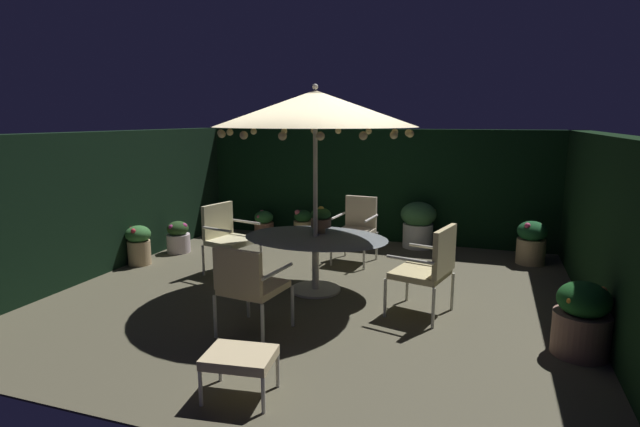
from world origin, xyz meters
TOP-DOWN VIEW (x-y plane):
  - ground_plane at (0.00, 0.00)m, footprint 6.92×6.42m
  - hedge_backdrop_rear at (0.00, 3.06)m, footprint 6.92×0.30m
  - hedge_backdrop_left at (-3.31, 0.00)m, footprint 0.30×6.42m
  - hedge_backdrop_right at (3.31, 0.00)m, footprint 0.30×6.42m
  - patio_dining_table at (-0.05, -0.03)m, footprint 1.87×1.38m
  - patio_umbrella at (-0.05, -0.03)m, footprint 2.51×2.51m
  - centerpiece_planter at (-0.05, 0.19)m, footprint 0.26×0.26m
  - patio_chair_north at (1.44, -0.40)m, footprint 0.73×0.78m
  - patio_chair_northeast at (0.10, 1.49)m, footprint 0.62×0.68m
  - patio_chair_east at (-1.53, 0.32)m, footprint 0.71×0.76m
  - patio_chair_southeast at (-0.23, -1.54)m, footprint 0.67×0.70m
  - ottoman_footrest at (0.22, -2.60)m, footprint 0.59×0.48m
  - potted_plant_back_right at (2.68, 2.21)m, footprint 0.44×0.44m
  - potted_plant_back_left at (-0.14, 2.75)m, footprint 0.38×0.38m
  - potted_plant_right_far at (-3.00, 0.22)m, footprint 0.38×0.38m
  - potted_plant_right_near at (-1.21, 2.56)m, footprint 0.35×0.35m
  - potted_plant_left_far at (0.89, 2.66)m, footprint 0.61×0.61m
  - potted_plant_left_near at (-2.01, 2.58)m, footprint 0.37×0.37m
  - potted_plant_front_corner at (2.92, -0.91)m, footprint 0.51×0.51m
  - potted_plant_back_center at (-2.86, 1.03)m, footprint 0.39×0.39m

SIDE VIEW (x-z plane):
  - ground_plane at x=0.00m, z-range -0.02..0.00m
  - potted_plant_left_near at x=-2.01m, z-range 0.00..0.48m
  - potted_plant_back_center at x=-2.86m, z-range 0.00..0.52m
  - potted_plant_right_near at x=-1.21m, z-range -0.01..0.56m
  - potted_plant_back_left at x=-0.14m, z-range 0.01..0.60m
  - potted_plant_right_far at x=-3.00m, z-range 0.02..0.63m
  - ottoman_footrest at x=0.22m, z-range 0.14..0.51m
  - potted_plant_back_right at x=2.68m, z-range 0.01..0.68m
  - potted_plant_front_corner at x=2.92m, z-range -0.01..0.71m
  - potted_plant_left_far at x=0.89m, z-range 0.03..0.83m
  - patio_chair_southeast at x=-0.23m, z-range 0.09..1.04m
  - patio_chair_east at x=-1.53m, z-range 0.08..1.07m
  - patio_chair_northeast at x=0.10m, z-range 0.08..1.08m
  - patio_dining_table at x=-0.05m, z-range 0.23..0.96m
  - patio_chair_north at x=1.44m, z-range 0.08..1.11m
  - centerpiece_planter at x=-0.05m, z-range 0.74..1.10m
  - hedge_backdrop_rear at x=0.00m, z-range 0.00..2.02m
  - hedge_backdrop_left at x=-3.31m, z-range 0.00..2.02m
  - hedge_backdrop_right at x=3.31m, z-range 0.00..2.02m
  - patio_umbrella at x=-0.05m, z-range 1.01..3.63m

